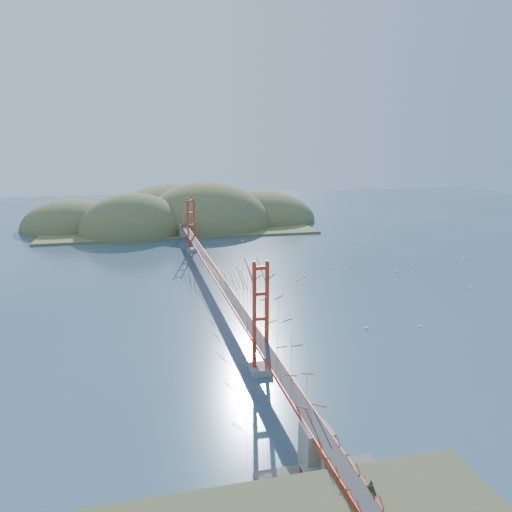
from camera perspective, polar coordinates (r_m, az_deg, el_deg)
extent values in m
plane|color=#304C61|center=(79.77, -4.83, -3.93)|extent=(320.00, 320.00, 0.00)
cube|color=gray|center=(52.10, 0.52, -12.80)|extent=(2.00, 2.40, 0.70)
cube|color=gray|center=(108.53, -7.33, 0.69)|extent=(2.00, 2.40, 0.70)
cube|color=#AB2813|center=(78.89, -4.87, -1.63)|extent=(1.40, 92.00, 0.16)
cube|color=#AB2813|center=(78.94, -4.87, -1.77)|extent=(1.33, 92.00, 0.24)
cube|color=#38383A|center=(78.86, -4.87, -1.56)|extent=(1.19, 92.00, 0.03)
cube|color=gray|center=(38.16, 6.90, -21.04)|extent=(2.00, 2.20, 3.30)
cube|color=gray|center=(123.92, -8.21, 2.77)|extent=(2.20, 2.60, 3.30)
cube|color=#AB2813|center=(32.72, 11.02, -24.12)|extent=(1.40, 12.00, 0.16)
cube|color=#AB2813|center=(32.87, 11.00, -24.47)|extent=(1.33, 12.00, 0.30)
cube|color=gray|center=(35.26, 9.40, -24.68)|extent=(0.50, 0.70, 2.95)
cube|color=gray|center=(36.74, 8.08, -22.90)|extent=(0.50, 0.70, 2.95)
cube|color=#59544C|center=(37.18, 8.32, -25.03)|extent=(9.00, 6.00, 0.24)
cube|color=maroon|center=(37.52, 8.53, -23.69)|extent=(3.70, 2.30, 0.75)
cube|color=gray|center=(37.27, 8.55, -23.16)|extent=(3.70, 2.30, 0.10)
cylinder|color=white|center=(37.01, 8.58, -22.60)|extent=(0.03, 0.03, 1.00)
cone|color=black|center=(31.60, 7.09, -25.32)|extent=(0.53, 0.53, 0.76)
cube|color=brown|center=(141.83, -8.93, 3.43)|extent=(70.00, 40.00, 0.60)
ellipsoid|color=brown|center=(133.51, -13.75, 2.53)|extent=(28.00, 28.00, 21.00)
ellipsoid|color=brown|center=(140.80, -5.60, 3.35)|extent=(36.00, 36.00, 25.00)
ellipsoid|color=brown|center=(152.06, 0.70, 4.11)|extent=(32.00, 32.00, 18.00)
ellipsoid|color=brown|center=(146.26, -20.07, 2.99)|extent=(28.00, 28.00, 16.00)
ellipsoid|color=brown|center=(155.83, -8.65, 4.17)|extent=(44.00, 44.00, 22.00)
cube|color=white|center=(65.16, 12.46, -8.01)|extent=(0.43, 0.59, 0.10)
cylinder|color=white|center=(65.05, 12.48, -7.75)|extent=(0.02, 0.02, 0.62)
cube|color=white|center=(87.74, 23.26, -3.36)|extent=(0.52, 0.28, 0.09)
cylinder|color=white|center=(87.67, 23.27, -3.19)|extent=(0.01, 0.01, 0.55)
cube|color=white|center=(102.12, 22.23, -1.10)|extent=(0.56, 0.39, 0.10)
cylinder|color=white|center=(102.06, 22.25, -0.94)|extent=(0.02, 0.02, 0.59)
cube|color=white|center=(100.24, 17.40, -0.97)|extent=(0.31, 0.60, 0.10)
cylinder|color=white|center=(100.17, 17.41, -0.80)|extent=(0.02, 0.02, 0.62)
cube|color=white|center=(94.33, 8.55, -1.36)|extent=(0.55, 0.56, 0.11)
cylinder|color=white|center=(94.26, 8.56, -1.17)|extent=(0.02, 0.02, 0.65)
cube|color=white|center=(88.72, 5.56, -2.18)|extent=(0.23, 0.63, 0.11)
cylinder|color=white|center=(88.64, 5.56, -1.97)|extent=(0.02, 0.02, 0.68)
cube|color=white|center=(67.48, 18.20, -7.64)|extent=(0.51, 0.36, 0.09)
cylinder|color=white|center=(67.39, 18.22, -7.43)|extent=(0.01, 0.01, 0.53)
cube|color=white|center=(94.65, 10.30, -1.38)|extent=(0.60, 0.32, 0.10)
cylinder|color=white|center=(94.57, 10.31, -1.20)|extent=(0.02, 0.02, 0.62)
cube|color=white|center=(118.29, 7.15, 1.55)|extent=(0.59, 0.40, 0.10)
cylinder|color=white|center=(118.23, 7.16, 1.69)|extent=(0.02, 0.02, 0.61)
cube|color=white|center=(109.42, 22.58, -0.25)|extent=(0.44, 0.66, 0.11)
cylinder|color=white|center=(109.35, 22.59, -0.07)|extent=(0.02, 0.02, 0.69)
cube|color=white|center=(85.69, 4.64, -2.70)|extent=(0.19, 0.54, 0.10)
cylinder|color=white|center=(85.61, 4.64, -2.52)|extent=(0.02, 0.02, 0.58)
cube|color=white|center=(119.98, -1.59, 1.80)|extent=(0.55, 0.22, 0.10)
cylinder|color=white|center=(119.93, -1.59, 1.94)|extent=(0.02, 0.02, 0.59)
cube|color=white|center=(121.91, 12.61, 1.67)|extent=(0.53, 0.25, 0.09)
cylinder|color=white|center=(121.86, 12.61, 1.80)|extent=(0.01, 0.01, 0.56)
cube|color=white|center=(120.45, 11.29, 1.60)|extent=(0.28, 0.56, 0.10)
cylinder|color=white|center=(120.40, 11.29, 1.74)|extent=(0.02, 0.02, 0.58)
cube|color=white|center=(94.02, 15.78, -1.76)|extent=(0.52, 0.48, 0.10)
cylinder|color=white|center=(93.95, 15.79, -1.59)|extent=(0.02, 0.02, 0.58)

